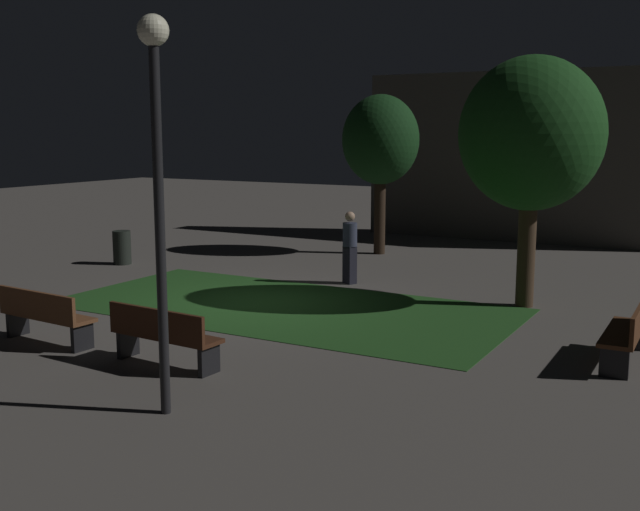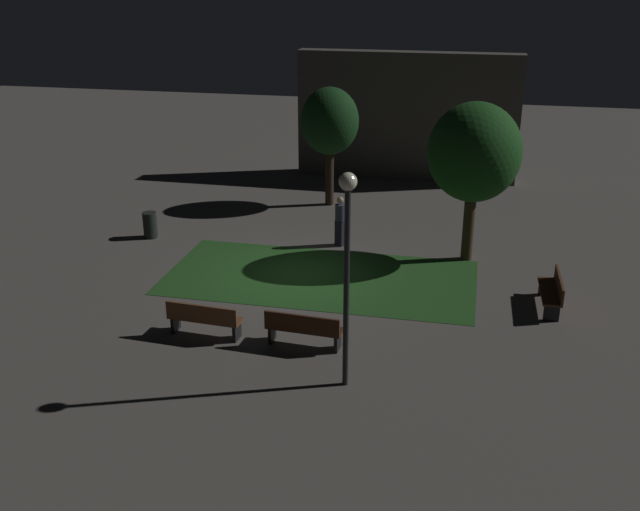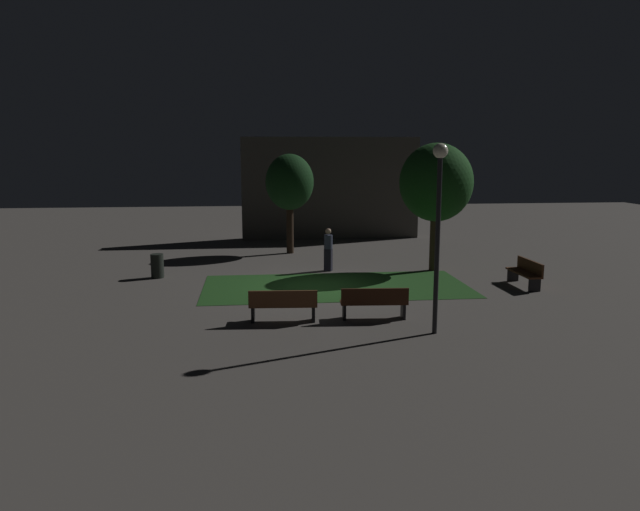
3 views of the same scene
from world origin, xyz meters
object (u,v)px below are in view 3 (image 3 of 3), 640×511
object	(u,v)px
bench_front_right	(526,272)
trash_bin	(157,266)
lamp_post_path_center	(439,207)
bench_path_side	(374,302)
pedestrian	(328,248)
bench_by_lamp	(283,304)
tree_left_canopy	(290,183)
tree_back_left	(436,183)

from	to	relation	value
bench_front_right	trash_bin	distance (m)	12.72
bench_front_right	lamp_post_path_center	distance (m)	7.17
bench_front_right	lamp_post_path_center	bearing A→B (deg)	-133.36
bench_path_side	trash_bin	xyz separation A→B (m)	(-6.62, 6.13, -0.05)
bench_path_side	pedestrian	world-z (taller)	pedestrian
bench_by_lamp	bench_front_right	distance (m)	8.94
bench_front_right	trash_bin	xyz separation A→B (m)	(-12.43, 2.70, -0.05)
bench_front_right	pedestrian	bearing A→B (deg)	152.11
tree_left_canopy	tree_back_left	xyz separation A→B (m)	(5.16, -4.46, 0.20)
bench_by_lamp	bench_path_side	world-z (taller)	same
lamp_post_path_center	bench_by_lamp	bearing A→B (deg)	159.08
bench_by_lamp	bench_front_right	size ratio (longest dim) A/B	1.01
tree_left_canopy	bench_front_right	bearing A→B (deg)	-45.01
lamp_post_path_center	trash_bin	world-z (taller)	lamp_post_path_center
tree_left_canopy	trash_bin	size ratio (longest dim) A/B	5.07
bench_by_lamp	trash_bin	xyz separation A→B (m)	(-4.18, 6.13, -0.05)
tree_left_canopy	trash_bin	bearing A→B (deg)	-136.62
bench_by_lamp	lamp_post_path_center	size ratio (longest dim) A/B	0.39
bench_by_lamp	bench_path_side	xyz separation A→B (m)	(2.44, -0.00, 0.00)
bench_path_side	bench_front_right	world-z (taller)	same
pedestrian	trash_bin	bearing A→B (deg)	-174.44
bench_path_side	tree_back_left	world-z (taller)	tree_back_left
bench_by_lamp	lamp_post_path_center	bearing A→B (deg)	-20.92
tree_back_left	bench_path_side	bearing A→B (deg)	-119.00
bench_path_side	trash_bin	world-z (taller)	bench_path_side
bench_path_side	tree_back_left	bearing A→B (deg)	61.00
tree_left_canopy	tree_back_left	world-z (taller)	tree_back_left
trash_bin	bench_path_side	bearing A→B (deg)	-42.80
tree_back_left	pedestrian	world-z (taller)	tree_back_left
bench_front_right	trash_bin	size ratio (longest dim) A/B	2.12
bench_path_side	bench_by_lamp	bearing A→B (deg)	180.00
pedestrian	bench_by_lamp	bearing A→B (deg)	-106.68
tree_back_left	lamp_post_path_center	distance (m)	8.14
tree_back_left	trash_bin	world-z (taller)	tree_back_left
tree_back_left	trash_bin	xyz separation A→B (m)	(-10.16, -0.27, -2.85)
lamp_post_path_center	bench_path_side	bearing A→B (deg)	131.49
tree_left_canopy	lamp_post_path_center	size ratio (longest dim) A/B	0.93
lamp_post_path_center	pedestrian	world-z (taller)	lamp_post_path_center
bench_path_side	bench_front_right	bearing A→B (deg)	30.52
bench_front_right	tree_back_left	distance (m)	4.67
bench_by_lamp	tree_back_left	size ratio (longest dim) A/B	0.38
bench_path_side	lamp_post_path_center	world-z (taller)	lamp_post_path_center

